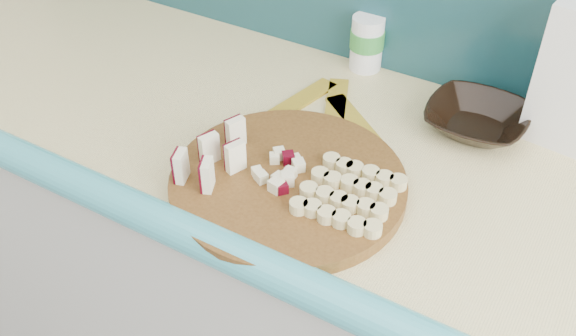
# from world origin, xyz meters

# --- Properties ---
(kitchen_counter) EXTENTS (2.20, 0.63, 0.91)m
(kitchen_counter) POSITION_xyz_m (0.10, 1.50, 0.46)
(kitchen_counter) COLOR beige
(kitchen_counter) RESTS_ON ground
(cutting_board) EXTENTS (0.40, 0.40, 0.02)m
(cutting_board) POSITION_xyz_m (0.01, 1.36, 0.92)
(cutting_board) COLOR #46290F
(cutting_board) RESTS_ON kitchen_counter
(apple_wedges) EXTENTS (0.08, 0.15, 0.05)m
(apple_wedges) POSITION_xyz_m (-0.10, 1.32, 0.96)
(apple_wedges) COLOR #F9EFC7
(apple_wedges) RESTS_ON cutting_board
(apple_chunks) EXTENTS (0.05, 0.06, 0.02)m
(apple_chunks) POSITION_xyz_m (-0.02, 1.36, 0.94)
(apple_chunks) COLOR #FEF7CB
(apple_chunks) RESTS_ON cutting_board
(banana_slices) EXTENTS (0.15, 0.15, 0.02)m
(banana_slices) POSITION_xyz_m (0.11, 1.37, 0.94)
(banana_slices) COLOR #D7C683
(banana_slices) RESTS_ON cutting_board
(brown_bowl) EXTENTS (0.18, 0.18, 0.04)m
(brown_bowl) POSITION_xyz_m (0.21, 1.66, 0.93)
(brown_bowl) COLOR black
(brown_bowl) RESTS_ON kitchen_counter
(canister) EXTENTS (0.07, 0.07, 0.11)m
(canister) POSITION_xyz_m (-0.05, 1.76, 0.97)
(canister) COLOR white
(canister) RESTS_ON kitchen_counter
(banana_peel) EXTENTS (0.23, 0.19, 0.01)m
(banana_peel) POSITION_xyz_m (-0.04, 1.59, 0.91)
(banana_peel) COLOR gold
(banana_peel) RESTS_ON kitchen_counter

